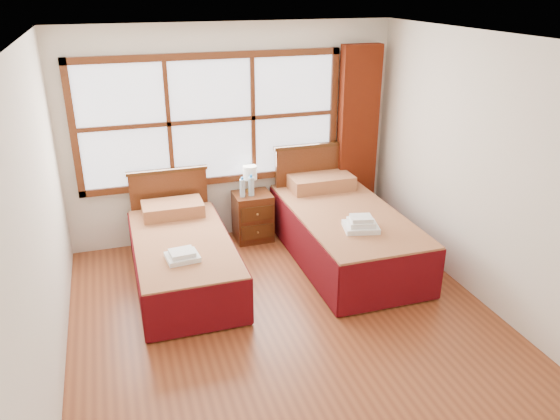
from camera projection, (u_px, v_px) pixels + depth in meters
name	position (u px, v px, depth m)	size (l,w,h in m)	color
floor	(291.00, 329.00, 5.12)	(4.50, 4.50, 0.00)	brown
ceiling	(294.00, 41.00, 4.11)	(4.50, 4.50, 0.00)	white
wall_back	(232.00, 135.00, 6.59)	(4.00, 4.00, 0.00)	silver
wall_left	(38.00, 231.00, 4.05)	(4.50, 4.50, 0.00)	silver
wall_right	(492.00, 177.00, 5.17)	(4.50, 4.50, 0.00)	silver
window	(212.00, 120.00, 6.41)	(3.16, 0.06, 1.56)	white
curtain	(357.00, 137.00, 6.96)	(0.50, 0.16, 2.30)	#591908
bed_left	(183.00, 256.00, 5.82)	(1.01, 2.03, 0.98)	#43240E
bed_right	(343.00, 230.00, 6.33)	(1.15, 2.23, 1.12)	#43240E
nightstand	(253.00, 217.00, 6.80)	(0.45, 0.45, 0.60)	#562813
towels_left	(182.00, 256.00, 5.28)	(0.33, 0.30, 0.09)	white
towels_right	(361.00, 224.00, 5.72)	(0.41, 0.38, 0.15)	white
lamp	(250.00, 173.00, 6.68)	(0.17, 0.17, 0.33)	gold
bottle_near	(242.00, 188.00, 6.56)	(0.07, 0.07, 0.25)	#A7C9D7
bottle_far	(251.00, 186.00, 6.59)	(0.07, 0.07, 0.26)	#A7C9D7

